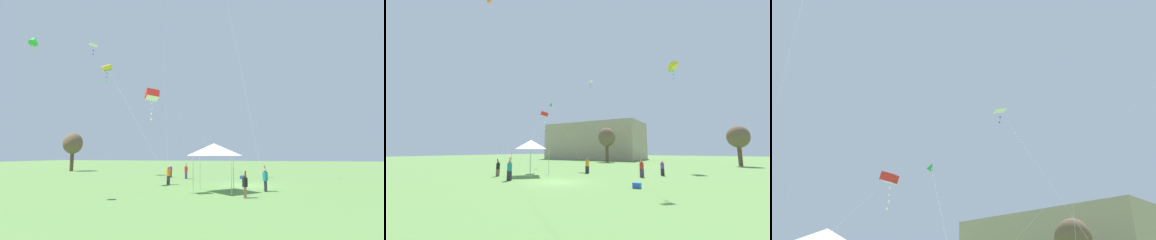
{
  "view_description": "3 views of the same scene",
  "coord_description": "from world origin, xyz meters",
  "views": [
    {
      "loc": [
        -26.53,
        -0.29,
        2.94
      ],
      "look_at": [
        -0.0,
        5.44,
        6.67
      ],
      "focal_mm": 24.0,
      "sensor_mm": 36.0,
      "label": 1
    },
    {
      "loc": [
        11.69,
        -15.44,
        2.75
      ],
      "look_at": [
        -1.36,
        5.77,
        6.29
      ],
      "focal_mm": 20.0,
      "sensor_mm": 36.0,
      "label": 2
    },
    {
      "loc": [
        12.89,
        -6.01,
        1.32
      ],
      "look_at": [
        -0.36,
        6.81,
        9.48
      ],
      "focal_mm": 35.0,
      "sensor_mm": 36.0,
      "label": 3
    }
  ],
  "objects": [
    {
      "name": "person_orange_shirt",
      "position": [
        -1.19,
        7.63,
        0.97
      ],
      "size": [
        0.43,
        0.43,
        1.81
      ],
      "rotation": [
        0.0,
        0.0,
        0.76
      ],
      "color": "#282833",
      "rests_on": "ground"
    },
    {
      "name": "kite_purple_delta_5",
      "position": [
        13.65,
        13.54,
        24.0
      ],
      "size": [
        7.78,
        3.93,
        25.65
      ],
      "color": "silver",
      "rests_on": "ground"
    },
    {
      "name": "festival_tent",
      "position": [
        -5.52,
        2.4,
        3.39
      ],
      "size": [
        3.22,
        3.22,
        3.9
      ],
      "color": "#B7B7BC",
      "rests_on": "ground"
    },
    {
      "name": "person_purple_shirt",
      "position": [
        7.02,
        9.87,
        0.86
      ],
      "size": [
        0.38,
        0.38,
        1.6
      ],
      "rotation": [
        0.0,
        0.0,
        1.76
      ],
      "color": "#282833",
      "rests_on": "ground"
    },
    {
      "name": "person_teal_shirt",
      "position": [
        -4.21,
        -1.64,
        1.02
      ],
      "size": [
        0.43,
        0.43,
        2.11
      ],
      "rotation": [
        0.0,
        0.0,
        2.75
      ],
      "color": "#282833",
      "rests_on": "ground"
    },
    {
      "name": "person_red_shirt",
      "position": [
        5.43,
        7.39,
        0.97
      ],
      "size": [
        0.41,
        0.41,
        2.0
      ],
      "rotation": [
        0.0,
        0.0,
        5.13
      ],
      "color": "#473860",
      "rests_on": "ground"
    },
    {
      "name": "kite_green_diamond_2",
      "position": [
        -12.19,
        14.14,
        10.94
      ],
      "size": [
        11.4,
        6.96,
        11.46
      ],
      "color": "silver",
      "rests_on": "ground"
    },
    {
      "name": "tree_far_right",
      "position": [
        16.03,
        31.89,
        5.06
      ],
      "size": [
        3.53,
        3.53,
        7.12
      ],
      "color": "brown",
      "rests_on": "ground"
    },
    {
      "name": "kite_yellow_box_0",
      "position": [
        7.5,
        20.33,
        16.08
      ],
      "size": [
        10.18,
        14.12,
        16.89
      ],
      "color": "silver",
      "rests_on": "ground"
    },
    {
      "name": "kite_white_delta_7",
      "position": [
        -4.41,
        14.72,
        13.98
      ],
      "size": [
        11.55,
        5.91,
        14.24
      ],
      "color": "silver",
      "rests_on": "ground"
    },
    {
      "name": "kite_red_box_3",
      "position": [
        -7.64,
        7.06,
        7.68
      ],
      "size": [
        3.88,
        8.97,
        8.19
      ],
      "color": "silver",
      "rests_on": "ground"
    },
    {
      "name": "ground_plane",
      "position": [
        0.0,
        0.0,
        0.0
      ],
      "size": [
        220.0,
        220.0,
        0.0
      ],
      "primitive_type": "plane",
      "color": "#5B8442"
    },
    {
      "name": "cooler_box",
      "position": [
        6.9,
        0.57,
        0.2
      ],
      "size": [
        0.56,
        0.4,
        0.39
      ],
      "primitive_type": "cube",
      "color": "blue",
      "rests_on": "ground"
    },
    {
      "name": "person_black_shirt",
      "position": [
        -7.87,
        -0.04,
        0.9
      ],
      "size": [
        0.38,
        0.38,
        1.86
      ],
      "rotation": [
        0.0,
        0.0,
        3.36
      ],
      "color": "brown",
      "rests_on": "ground"
    }
  ]
}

